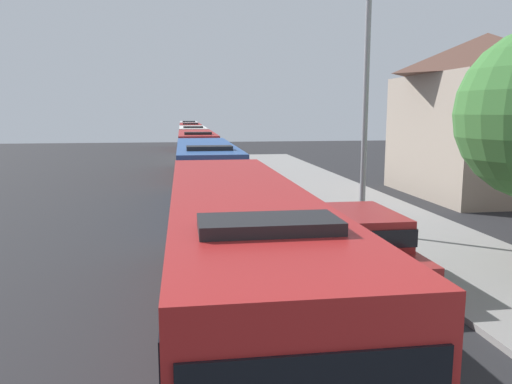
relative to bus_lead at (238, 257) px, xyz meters
name	(u,v)px	position (x,y,z in m)	size (l,w,h in m)	color
bus_lead	(238,257)	(0.00, 0.00, 0.00)	(2.58, 11.85, 3.21)	maroon
bus_second_in_line	(206,174)	(0.00, 13.35, 0.00)	(2.58, 11.39, 3.21)	#284C8C
bus_middle	(197,152)	(0.00, 26.81, 0.00)	(2.58, 11.57, 3.21)	maroon
bus_fourth_in_line	(193,141)	(0.00, 39.94, 0.00)	(2.58, 10.91, 3.21)	silver
bus_rear	(190,135)	(0.00, 53.07, 0.00)	(2.58, 11.11, 3.21)	maroon
bus_tail_end	(189,131)	(0.00, 66.13, 0.00)	(2.58, 11.92, 3.21)	silver
white_suv	(364,244)	(3.70, 2.98, -0.66)	(1.86, 5.06, 1.90)	maroon
streetlamp_mid	(366,82)	(5.40, 7.80, 3.84)	(5.49, 0.28, 8.92)	gray
house_distant_gabled	(482,115)	(14.81, 15.65, 2.67)	(7.35, 9.27, 8.55)	gray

